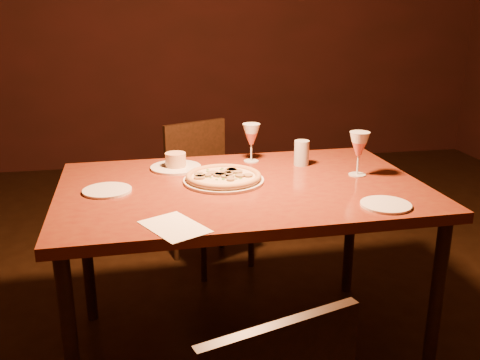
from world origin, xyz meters
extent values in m
cube|color=#381311|center=(0.00, 3.50, 1.50)|extent=(6.00, 0.04, 3.00)
cube|color=brown|center=(-0.17, 0.19, 0.81)|extent=(1.58, 1.03, 0.04)
cylinder|color=black|center=(-0.88, -0.26, 0.40)|extent=(0.06, 0.06, 0.79)
cylinder|color=black|center=(-0.89, 0.61, 0.40)|extent=(0.06, 0.06, 0.79)
cylinder|color=black|center=(0.55, -0.23, 0.40)|extent=(0.06, 0.06, 0.79)
cylinder|color=black|center=(0.53, 0.64, 0.40)|extent=(0.06, 0.06, 0.79)
cube|color=black|center=(-0.17, 1.14, 0.46)|extent=(0.56, 0.56, 0.04)
cube|color=black|center=(-0.26, 1.32, 0.68)|extent=(0.40, 0.20, 0.41)
cylinder|color=black|center=(-0.26, 0.91, 0.22)|extent=(0.04, 0.04, 0.44)
cylinder|color=black|center=(-0.40, 1.22, 0.22)|extent=(0.04, 0.04, 0.44)
cylinder|color=black|center=(0.05, 1.05, 0.22)|extent=(0.04, 0.04, 0.44)
cylinder|color=black|center=(-0.09, 1.36, 0.22)|extent=(0.04, 0.04, 0.44)
cylinder|color=white|center=(-0.24, 0.25, 0.84)|extent=(0.35, 0.35, 0.01)
cylinder|color=#CCB38C|center=(-0.24, 0.25, 0.85)|extent=(0.32, 0.32, 0.01)
torus|color=tan|center=(-0.24, 0.25, 0.86)|extent=(0.33, 0.33, 0.03)
cylinder|color=white|center=(-0.43, 0.49, 0.84)|extent=(0.24, 0.24, 0.01)
cylinder|color=tan|center=(-0.43, 0.49, 0.88)|extent=(0.10, 0.10, 0.07)
cylinder|color=#AFBABF|center=(0.17, 0.44, 0.90)|extent=(0.07, 0.07, 0.12)
cylinder|color=white|center=(-0.74, 0.21, 0.84)|extent=(0.20, 0.20, 0.01)
cylinder|color=white|center=(0.32, -0.17, 0.84)|extent=(0.19, 0.19, 0.01)
cube|color=white|center=(-0.49, -0.22, 0.84)|extent=(0.26, 0.29, 0.00)
camera|label=1|loc=(-0.59, -1.96, 1.56)|focal=40.00mm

